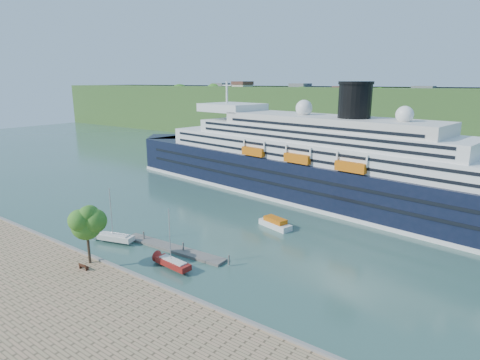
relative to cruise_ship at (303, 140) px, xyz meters
name	(u,v)px	position (x,y,z in m)	size (l,w,h in m)	color
ground	(111,270)	(-3.87, -51.09, -13.32)	(400.00, 400.00, 0.00)	#2F544B
far_hillside	(398,117)	(-3.87, 93.91, -1.32)	(400.00, 50.00, 24.00)	#315421
quay_coping	(109,263)	(-3.87, -51.29, -12.17)	(220.00, 0.50, 0.30)	slate
cruise_ship	(303,140)	(0.00, 0.00, 0.00)	(118.65, 17.28, 26.65)	black
park_bench	(84,266)	(-5.43, -54.31, -11.82)	(1.56, 0.64, 1.00)	#3F1F12
promenade_tree	(87,232)	(-6.58, -52.59, -7.59)	(5.71, 5.71, 9.46)	#326C1C
floating_pontoon	(173,248)	(-1.85, -40.61, -13.10)	(19.75, 2.41, 0.44)	slate
sailboat_white_near	(114,217)	(-11.79, -44.20, -8.78)	(7.03, 1.95, 9.08)	silver
sailboat_red	(172,241)	(3.11, -45.49, -8.98)	(6.73, 1.87, 8.69)	maroon
tender_launch	(275,223)	(6.27, -22.12, -12.38)	(6.83, 2.34, 1.89)	#CD610C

